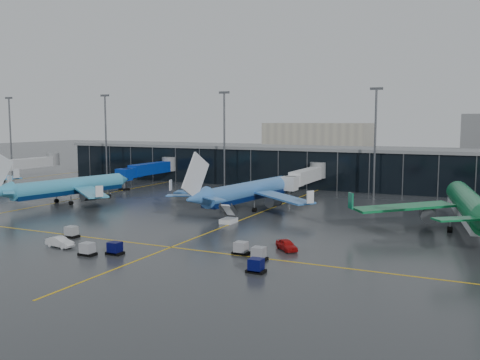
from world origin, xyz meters
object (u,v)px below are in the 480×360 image
at_px(airliner_arkefly, 70,177).
at_px(baggage_carts, 167,249).
at_px(service_van_white, 60,242).
at_px(airliner_klm_near, 248,181).
at_px(mobile_airstair, 229,219).
at_px(airliner_aer_lingus, 470,190).
at_px(service_van_red, 287,245).

height_order(airliner_arkefly, baggage_carts, airliner_arkefly).
bearing_deg(baggage_carts, service_van_white, -169.97).
relative_size(airliner_klm_near, baggage_carts, 1.08).
distance_m(baggage_carts, mobile_airstair, 23.58).
bearing_deg(airliner_klm_near, mobile_airstair, -71.52).
relative_size(airliner_aer_lingus, service_van_white, 9.66).
relative_size(airliner_aer_lingus, mobile_airstair, 12.73).
bearing_deg(airliner_aer_lingus, mobile_airstair, -174.05).
distance_m(airliner_arkefly, mobile_airstair, 42.08).
distance_m(airliner_arkefly, baggage_carts, 53.05).
height_order(airliner_arkefly, airliner_aer_lingus, airliner_aer_lingus).
bearing_deg(airliner_aer_lingus, airliner_arkefly, 173.83).
distance_m(baggage_carts, service_van_white, 16.34).
bearing_deg(airliner_aer_lingus, service_van_red, -141.30).
bearing_deg(mobile_airstair, airliner_arkefly, 171.92).
distance_m(baggage_carts, service_van_red, 16.38).
bearing_deg(airliner_arkefly, mobile_airstair, 2.58).
relative_size(airliner_arkefly, service_van_white, 8.14).
relative_size(baggage_carts, mobile_airstair, 10.30).
bearing_deg(airliner_aer_lingus, service_van_white, -154.10).
bearing_deg(airliner_klm_near, airliner_aer_lingus, 1.94).
distance_m(service_van_red, service_van_white, 31.97).
bearing_deg(airliner_aer_lingus, airliner_klm_near, 165.04).
bearing_deg(service_van_red, service_van_white, 157.55).
xyz_separation_m(airliner_klm_near, mobile_airstair, (2.90, -14.45, -5.09)).
xyz_separation_m(airliner_klm_near, baggage_carts, (5.56, -37.88, -5.10)).
height_order(airliner_aer_lingus, service_van_red, airliner_aer_lingus).
bearing_deg(service_van_red, mobile_airstair, 93.99).
relative_size(airliner_arkefly, baggage_carts, 1.04).
height_order(airliner_klm_near, airliner_aer_lingus, airliner_aer_lingus).
distance_m(airliner_aer_lingus, mobile_airstair, 40.05).
xyz_separation_m(baggage_carts, service_van_red, (13.47, 9.32, -0.01)).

